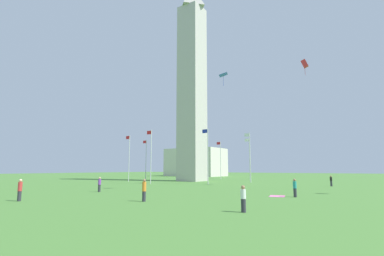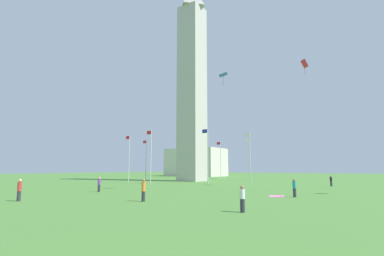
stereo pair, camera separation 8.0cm
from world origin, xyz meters
TOP-DOWN VIEW (x-y plane):
  - ground_plane at (0.00, 0.00)m, footprint 260.00×260.00m
  - obelisk_monument at (0.00, 0.00)m, footprint 4.86×4.86m
  - flagpole_n at (13.14, 0.00)m, footprint 1.12×0.14m
  - flagpole_ne at (9.31, 9.26)m, footprint 1.12×0.14m
  - flagpole_e at (0.05, 13.09)m, footprint 1.12×0.14m
  - flagpole_se at (-9.21, 9.26)m, footprint 1.12×0.14m
  - flagpole_s at (-13.04, 0.00)m, footprint 1.12×0.14m
  - flagpole_sw at (-9.21, -9.26)m, footprint 1.12×0.14m
  - flagpole_w at (0.05, -13.09)m, footprint 1.12×0.14m
  - flagpole_nw at (9.31, -9.26)m, footprint 1.12×0.14m
  - person_teal_shirt at (-26.74, 23.42)m, footprint 0.32×0.32m
  - person_white_shirt at (-26.45, 34.68)m, footprint 0.32×0.32m
  - person_red_shirt at (-8.88, 39.05)m, footprint 0.32×0.32m
  - person_orange_shirt at (-17.47, 33.67)m, footprint 0.32×0.32m
  - person_purple_shirt at (-6.71, 29.37)m, footprint 0.32×0.32m
  - person_black_shirt at (-27.15, 3.50)m, footprint 0.32×0.32m
  - kite_red_box at (-25.03, 6.97)m, footprint 1.12×0.79m
  - kite_blue_diamond at (-12.17, 8.77)m, footprint 1.77×1.80m
  - distant_building at (21.00, -34.41)m, footprint 19.09×12.34m
  - picnic_blanket_near_first_person at (-25.06, 23.41)m, footprint 1.75×2.06m

SIDE VIEW (x-z plane):
  - ground_plane at x=0.00m, z-range 0.00..0.00m
  - picnic_blanket_near_first_person at x=-25.06m, z-range 0.00..0.01m
  - person_black_shirt at x=-27.15m, z-range -0.01..1.58m
  - person_white_shirt at x=-26.45m, z-range -0.01..1.59m
  - person_purple_shirt at x=-6.71m, z-range -0.01..1.65m
  - person_teal_shirt at x=-26.74m, z-range -0.01..1.67m
  - person_red_shirt at x=-8.88m, z-range 0.00..1.77m
  - person_orange_shirt at x=-17.47m, z-range 0.00..1.78m
  - distant_building at x=21.00m, z-range 0.00..9.52m
  - flagpole_n at x=13.14m, z-range 0.40..9.82m
  - flagpole_ne at x=9.31m, z-range 0.40..9.82m
  - flagpole_e at x=0.05m, z-range 0.40..9.82m
  - flagpole_se at x=-9.21m, z-range 0.40..9.82m
  - flagpole_s at x=-13.04m, z-range 0.40..9.82m
  - flagpole_sw at x=-9.21m, z-range 0.40..9.82m
  - flagpole_w at x=0.05m, z-range 0.40..9.82m
  - flagpole_nw at x=9.31m, z-range 0.40..9.82m
  - kite_red_box at x=-25.03m, z-range 17.16..19.63m
  - kite_blue_diamond at x=-12.17m, z-range 17.37..19.58m
  - obelisk_monument at x=0.00m, z-range 0.00..44.21m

